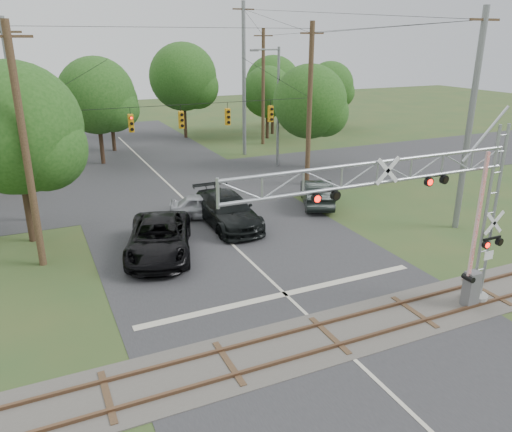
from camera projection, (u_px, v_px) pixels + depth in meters
name	position (u px, v px, depth m)	size (l,w,h in m)	color
ground	(362.00, 367.00, 16.70)	(160.00, 160.00, 0.00)	#2D4921
road_main	(244.00, 255.00, 25.26)	(14.00, 90.00, 0.02)	#2C2C2E
road_cross	(169.00, 185.00, 37.23)	(90.00, 12.00, 0.02)	#2C2C2E
railroad_track	(329.00, 336.00, 18.40)	(90.00, 3.20, 0.17)	#4A4640
crossing_gantry	(425.00, 208.00, 17.95)	(11.91, 0.95, 7.40)	gray
traffic_signal_span	(195.00, 115.00, 32.26)	(19.34, 0.36, 11.50)	slate
pickup_black	(159.00, 238.00, 25.05)	(3.06, 6.63, 1.84)	black
car_dark	(227.00, 210.00, 29.06)	(2.60, 6.39, 1.85)	black
sedan_silver	(206.00, 206.00, 30.38)	(1.75, 4.35, 1.48)	#9E9FA5
suv_dark	(317.00, 192.00, 32.69)	(1.78, 5.10, 1.68)	black
streetlight	(276.00, 101.00, 41.13)	(2.60, 0.27, 9.75)	slate
utility_poles	(207.00, 101.00, 36.05)	(27.15, 26.84, 13.43)	#3B271B
treeline	(121.00, 94.00, 43.34)	(51.88, 32.17, 10.07)	#362418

